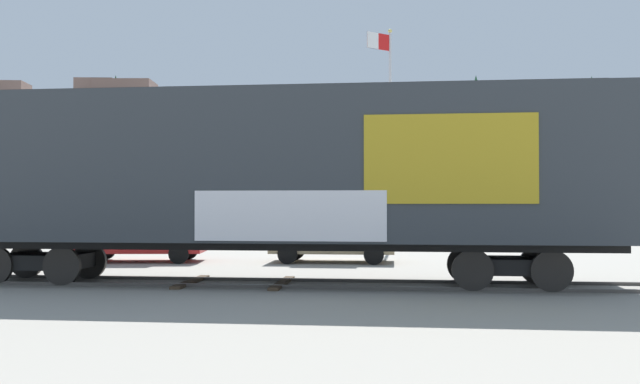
{
  "coord_description": "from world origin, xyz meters",
  "views": [
    {
      "loc": [
        2.05,
        -16.41,
        1.92
      ],
      "look_at": [
        1.48,
        0.51,
        2.22
      ],
      "focal_mm": 38.51,
      "sensor_mm": 36.0,
      "label": 1
    }
  ],
  "objects_px": {
    "parked_car_red": "(141,235)",
    "flagpole": "(387,115)",
    "parked_car_tan": "(332,237)",
    "freight_car": "(267,171)"
  },
  "relations": [
    {
      "from": "parked_car_tan",
      "to": "flagpole",
      "type": "bearing_deg",
      "value": 70.91
    },
    {
      "from": "flagpole",
      "to": "parked_car_red",
      "type": "xyz_separation_m",
      "value": [
        -8.67,
        -6.49,
        -4.84
      ]
    },
    {
      "from": "parked_car_red",
      "to": "parked_car_tan",
      "type": "distance_m",
      "value": 6.43
    },
    {
      "from": "freight_car",
      "to": "parked_car_tan",
      "type": "distance_m",
      "value": 6.81
    },
    {
      "from": "flagpole",
      "to": "parked_car_tan",
      "type": "xyz_separation_m",
      "value": [
        -2.24,
        -6.47,
        -4.9
      ]
    },
    {
      "from": "freight_car",
      "to": "parked_car_red",
      "type": "height_order",
      "value": "freight_car"
    },
    {
      "from": "parked_car_tan",
      "to": "freight_car",
      "type": "bearing_deg",
      "value": -103.01
    },
    {
      "from": "parked_car_red",
      "to": "flagpole",
      "type": "bearing_deg",
      "value": 36.83
    },
    {
      "from": "freight_car",
      "to": "parked_car_tan",
      "type": "xyz_separation_m",
      "value": [
        1.47,
        6.38,
        -1.89
      ]
    },
    {
      "from": "parked_car_red",
      "to": "parked_car_tan",
      "type": "bearing_deg",
      "value": 0.2
    }
  ]
}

